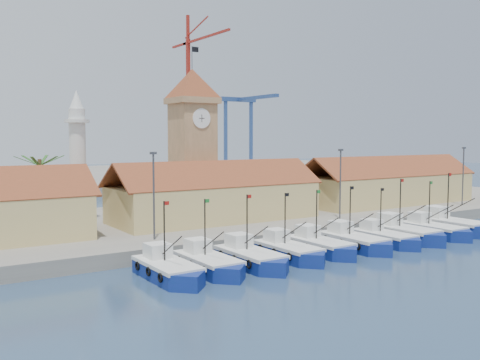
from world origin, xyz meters
TOP-DOWN VIEW (x-y plane):
  - ground at (0.00, 0.00)m, footprint 400.00×400.00m
  - quay at (0.00, 24.00)m, footprint 140.00×32.00m
  - terminal at (0.00, 110.00)m, footprint 240.00×80.00m
  - boat_0 at (-15.14, 2.01)m, footprint 3.36×9.21m
  - boat_1 at (-11.10, 2.15)m, footprint 3.32×9.09m
  - boat_2 at (-6.72, 1.88)m, footprint 3.40×9.32m
  - boat_3 at (-1.87, 2.34)m, footprint 3.32×9.10m
  - boat_4 at (2.41, 2.53)m, footprint 3.34×9.16m
  - boat_5 at (6.95, 2.23)m, footprint 3.44×9.42m
  - boat_6 at (11.53, 2.09)m, footprint 3.23×8.84m
  - boat_7 at (15.36, 2.48)m, footprint 3.66×10.03m
  - boat_8 at (20.26, 2.21)m, footprint 3.42×9.37m
  - boat_9 at (24.56, 2.61)m, footprint 3.84×10.51m
  - hall_center at (0.00, 20.00)m, footprint 27.04×10.13m
  - hall_right at (32.00, 20.00)m, footprint 31.20×10.13m
  - clock_tower at (0.00, 26.00)m, footprint 5.80×5.80m
  - minaret at (-15.00, 28.00)m, footprint 3.00×3.00m
  - palm_tree at (-20.00, 26.00)m, footprint 5.60×5.03m
  - lamp_posts at (0.50, 12.00)m, footprint 80.70×0.25m
  - crane_red_right at (40.87, 103.62)m, footprint 1.00×33.21m
  - gantry at (62.00, 106.65)m, footprint 13.00×22.00m

SIDE VIEW (x-z plane):
  - ground at x=0.00m, z-range 0.00..0.00m
  - boat_6 at x=11.53m, z-range -2.65..4.04m
  - boat_1 at x=-11.10m, z-range -2.73..4.15m
  - boat_3 at x=-1.87m, z-range -2.73..4.15m
  - boat_4 at x=2.41m, z-range -2.75..4.18m
  - boat_0 at x=-15.14m, z-range -2.76..4.20m
  - boat_2 at x=-6.72m, z-range -2.80..4.26m
  - boat_8 at x=20.26m, z-range -2.81..4.28m
  - boat_5 at x=6.95m, z-range -2.83..4.30m
  - quay at x=0.00m, z-range 0.00..1.50m
  - boat_7 at x=15.36m, z-range -3.01..4.58m
  - boat_9 at x=24.56m, z-range -3.16..4.80m
  - terminal at x=0.00m, z-range 0.00..2.00m
  - hall_center at x=0.00m, z-range 0.18..7.79m
  - hall_right at x=32.00m, z-range 0.18..7.79m
  - palm_tree at x=-20.00m, z-range 2.05..10.44m
  - lamp_posts at x=0.50m, z-range 1.96..10.99m
  - minaret at x=-15.00m, z-range 1.58..17.88m
  - clock_tower at x=0.00m, z-range 0.61..23.31m
  - gantry at x=62.00m, z-range 8.44..31.64m
  - crane_red_right at x=40.87m, z-range 4.56..50.70m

